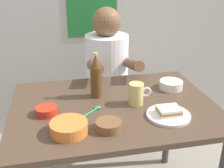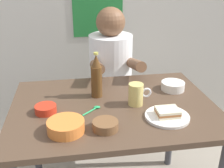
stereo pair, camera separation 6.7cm
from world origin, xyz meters
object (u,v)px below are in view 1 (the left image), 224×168
plate_orange (168,115)px  beer_mug (137,94)px  dining_table (114,119)px  stool (107,111)px  beer_bottle (96,77)px  sandwich (169,111)px  person_seated (107,63)px  rice_bowl_white (171,84)px

plate_orange → beer_mug: 0.21m
dining_table → stool: (0.08, 0.63, -0.30)m
beer_bottle → dining_table: bearing=-56.9°
plate_orange → beer_bottle: size_ratio=0.84×
sandwich → dining_table: bearing=143.0°
person_seated → plate_orange: (0.16, -0.80, -0.02)m
dining_table → beer_mug: 0.20m
beer_mug → sandwich: bearing=-54.2°
stool → plate_orange: size_ratio=2.05×
person_seated → rice_bowl_white: bearing=-58.0°
dining_table → rice_bowl_white: rice_bowl_white is taller
sandwich → rice_bowl_white: size_ratio=0.79×
person_seated → dining_table: bearing=-97.6°
dining_table → beer_mug: bearing=-7.8°
beer_mug → stool: bearing=93.4°
sandwich → beer_bottle: beer_bottle is taller
person_seated → rice_bowl_white: size_ratio=5.14×
stool → person_seated: (-0.00, -0.01, 0.42)m
stool → beer_bottle: beer_bottle is taller
plate_orange → sandwich: 0.02m
stool → beer_bottle: 0.74m
person_seated → plate_orange: size_ratio=3.27×
beer_mug → rice_bowl_white: (0.26, 0.15, -0.03)m
person_seated → beer_mug: person_seated is taller
person_seated → plate_orange: 0.81m
sandwich → rice_bowl_white: bearing=65.0°
rice_bowl_white → person_seated: bearing=122.0°
stool → sandwich: 0.93m
plate_orange → beer_mug: beer_mug is taller
dining_table → rice_bowl_white: (0.39, 0.13, 0.12)m
stool → beer_bottle: bearing=-107.4°
beer_mug → rice_bowl_white: bearing=29.5°
dining_table → plate_orange: 0.32m
dining_table → beer_mug: beer_mug is taller
person_seated → beer_bottle: person_seated is taller
person_seated → sandwich: 0.81m
rice_bowl_white → beer_mug: bearing=-150.5°
plate_orange → sandwich: size_ratio=2.00×
dining_table → beer_bottle: (-0.08, 0.12, 0.21)m
stool → rice_bowl_white: size_ratio=3.21×
beer_mug → beer_bottle: (-0.20, 0.14, 0.06)m
person_seated → rice_bowl_white: 0.57m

